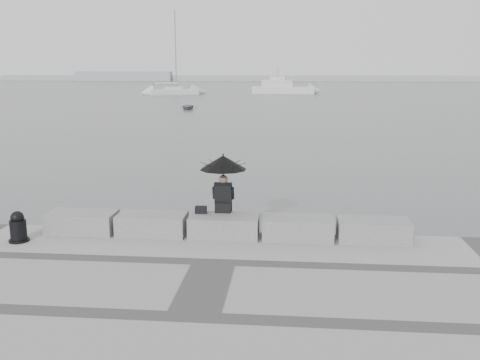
# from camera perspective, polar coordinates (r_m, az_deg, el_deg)

# --- Properties ---
(ground) EXTENTS (360.00, 360.00, 0.00)m
(ground) POSITION_cam_1_polar(r_m,az_deg,el_deg) (13.08, -1.45, -7.52)
(ground) COLOR #4F5255
(ground) RESTS_ON ground
(stone_block_far_left) EXTENTS (1.60, 0.80, 0.50)m
(stone_block_far_left) POSITION_cam_1_polar(r_m,az_deg,el_deg) (13.26, -16.49, -4.36)
(stone_block_far_left) COLOR slate
(stone_block_far_left) RESTS_ON promenade
(stone_block_left) EXTENTS (1.60, 0.80, 0.50)m
(stone_block_left) POSITION_cam_1_polar(r_m,az_deg,el_deg) (12.74, -9.35, -4.68)
(stone_block_left) COLOR slate
(stone_block_left) RESTS_ON promenade
(stone_block_centre) EXTENTS (1.60, 0.80, 0.50)m
(stone_block_centre) POSITION_cam_1_polar(r_m,az_deg,el_deg) (12.42, -1.71, -4.95)
(stone_block_centre) COLOR slate
(stone_block_centre) RESTS_ON promenade
(stone_block_right) EXTENTS (1.60, 0.80, 0.50)m
(stone_block_right) POSITION_cam_1_polar(r_m,az_deg,el_deg) (12.34, 6.18, -5.14)
(stone_block_right) COLOR slate
(stone_block_right) RESTS_ON promenade
(stone_block_far_right) EXTENTS (1.60, 0.80, 0.50)m
(stone_block_far_right) POSITION_cam_1_polar(r_m,az_deg,el_deg) (12.49, 14.04, -5.23)
(stone_block_far_right) COLOR slate
(stone_block_far_right) RESTS_ON promenade
(seated_person) EXTENTS (1.11, 1.11, 1.39)m
(seated_person) POSITION_cam_1_polar(r_m,az_deg,el_deg) (12.49, -1.82, 1.01)
(seated_person) COLOR black
(seated_person) RESTS_ON stone_block_centre
(bag) EXTENTS (0.26, 0.15, 0.17)m
(bag) POSITION_cam_1_polar(r_m,az_deg,el_deg) (12.57, -4.20, -3.19)
(bag) COLOR black
(bag) RESTS_ON stone_block_centre
(mooring_bollard) EXTENTS (0.45, 0.45, 0.71)m
(mooring_bollard) POSITION_cam_1_polar(r_m,az_deg,el_deg) (13.04, -22.58, -4.83)
(mooring_bollard) COLOR black
(mooring_bollard) RESTS_ON promenade
(distant_landmass) EXTENTS (180.00, 8.00, 2.80)m
(distant_landmass) POSITION_cam_1_polar(r_m,az_deg,el_deg) (167.07, 2.04, 10.83)
(distant_landmass) COLOR #9FA2A4
(distant_landmass) RESTS_ON ground
(sailboat_left) EXTENTS (7.95, 5.50, 12.90)m
(sailboat_left) POSITION_cam_1_polar(r_m,az_deg,el_deg) (86.40, -7.10, 9.39)
(sailboat_left) COLOR silver
(sailboat_left) RESTS_ON ground
(motor_cruiser) EXTENTS (10.36, 3.70, 4.50)m
(motor_cruiser) POSITION_cam_1_polar(r_m,az_deg,el_deg) (89.15, 4.69, 9.75)
(motor_cruiser) COLOR silver
(motor_cruiser) RESTS_ON ground
(dinghy) EXTENTS (2.87, 1.42, 0.47)m
(dinghy) POSITION_cam_1_polar(r_m,az_deg,el_deg) (56.35, -5.60, 7.76)
(dinghy) COLOR gray
(dinghy) RESTS_ON ground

